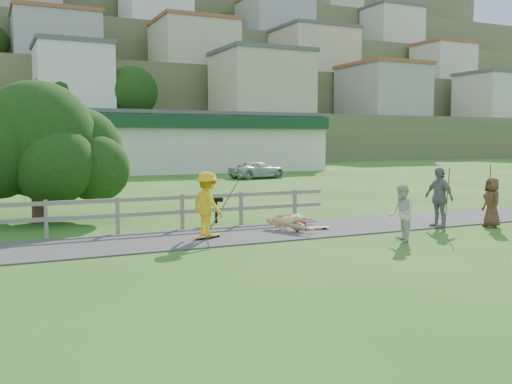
{
  "coord_description": "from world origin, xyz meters",
  "views": [
    {
      "loc": [
        -7.42,
        -13.59,
        2.8
      ],
      "look_at": [
        -0.08,
        2.0,
        1.2
      ],
      "focal_mm": 40.0,
      "sensor_mm": 36.0,
      "label": 1
    }
  ],
  "objects_px": {
    "spectator_c": "(492,203)",
    "bbq": "(216,209)",
    "spectator_a": "(402,213)",
    "car_white": "(258,170)",
    "skater_rider": "(207,208)",
    "spectator_b": "(439,198)",
    "car_silver": "(58,172)",
    "skater_fallen": "(290,222)",
    "tree": "(38,163)"
  },
  "relations": [
    {
      "from": "spectator_c",
      "to": "bbq",
      "type": "bearing_deg",
      "value": -102.91
    },
    {
      "from": "spectator_a",
      "to": "car_white",
      "type": "distance_m",
      "value": 25.81
    },
    {
      "from": "skater_rider",
      "to": "spectator_b",
      "type": "height_order",
      "value": "spectator_b"
    },
    {
      "from": "spectator_b",
      "to": "car_silver",
      "type": "xyz_separation_m",
      "value": [
        -8.67,
        25.86,
        -0.32
      ]
    },
    {
      "from": "skater_fallen",
      "to": "tree",
      "type": "bearing_deg",
      "value": 113.71
    },
    {
      "from": "skater_fallen",
      "to": "bbq",
      "type": "relative_size",
      "value": 1.71
    },
    {
      "from": "skater_rider",
      "to": "car_white",
      "type": "relative_size",
      "value": 0.42
    },
    {
      "from": "car_silver",
      "to": "bbq",
      "type": "bearing_deg",
      "value": -171.84
    },
    {
      "from": "car_white",
      "to": "bbq",
      "type": "bearing_deg",
      "value": 139.72
    },
    {
      "from": "spectator_c",
      "to": "bbq",
      "type": "relative_size",
      "value": 1.65
    },
    {
      "from": "skater_rider",
      "to": "spectator_a",
      "type": "relative_size",
      "value": 1.14
    },
    {
      "from": "spectator_c",
      "to": "car_silver",
      "type": "distance_m",
      "value": 28.43
    },
    {
      "from": "bbq",
      "to": "car_silver",
      "type": "bearing_deg",
      "value": 114.54
    },
    {
      "from": "car_silver",
      "to": "car_white",
      "type": "xyz_separation_m",
      "value": [
        13.37,
        -2.62,
        -0.05
      ]
    },
    {
      "from": "spectator_b",
      "to": "car_white",
      "type": "xyz_separation_m",
      "value": [
        4.7,
        23.23,
        -0.37
      ]
    },
    {
      "from": "tree",
      "to": "car_silver",
      "type": "bearing_deg",
      "value": 82.09
    },
    {
      "from": "car_silver",
      "to": "bbq",
      "type": "height_order",
      "value": "car_silver"
    },
    {
      "from": "skater_rider",
      "to": "car_silver",
      "type": "relative_size",
      "value": 0.47
    },
    {
      "from": "spectator_b",
      "to": "bbq",
      "type": "relative_size",
      "value": 2.0
    },
    {
      "from": "spectator_a",
      "to": "skater_rider",
      "type": "bearing_deg",
      "value": -95.67
    },
    {
      "from": "spectator_a",
      "to": "spectator_c",
      "type": "relative_size",
      "value": 0.99
    },
    {
      "from": "spectator_a",
      "to": "tree",
      "type": "xyz_separation_m",
      "value": [
        -8.64,
        8.14,
        1.23
      ]
    },
    {
      "from": "spectator_c",
      "to": "tree",
      "type": "height_order",
      "value": "tree"
    },
    {
      "from": "car_silver",
      "to": "spectator_a",
      "type": "bearing_deg",
      "value": -166.44
    },
    {
      "from": "skater_rider",
      "to": "spectator_c",
      "type": "bearing_deg",
      "value": -117.87
    },
    {
      "from": "skater_fallen",
      "to": "tree",
      "type": "relative_size",
      "value": 0.26
    },
    {
      "from": "car_white",
      "to": "tree",
      "type": "distance_m",
      "value": 23.12
    },
    {
      "from": "spectator_a",
      "to": "bbq",
      "type": "bearing_deg",
      "value": -125.27
    },
    {
      "from": "tree",
      "to": "car_white",
      "type": "bearing_deg",
      "value": 45.96
    },
    {
      "from": "skater_rider",
      "to": "spectator_a",
      "type": "bearing_deg",
      "value": -135.81
    },
    {
      "from": "car_silver",
      "to": "car_white",
      "type": "relative_size",
      "value": 0.91
    },
    {
      "from": "skater_fallen",
      "to": "bbq",
      "type": "distance_m",
      "value": 3.0
    },
    {
      "from": "skater_rider",
      "to": "spectator_b",
      "type": "distance_m",
      "value": 7.46
    },
    {
      "from": "spectator_b",
      "to": "car_white",
      "type": "height_order",
      "value": "spectator_b"
    },
    {
      "from": "car_white",
      "to": "bbq",
      "type": "distance_m",
      "value": 22.07
    },
    {
      "from": "spectator_a",
      "to": "tree",
      "type": "distance_m",
      "value": 11.93
    },
    {
      "from": "car_white",
      "to": "tree",
      "type": "relative_size",
      "value": 0.68
    },
    {
      "from": "spectator_a",
      "to": "car_silver",
      "type": "bearing_deg",
      "value": -144.35
    },
    {
      "from": "skater_fallen",
      "to": "spectator_a",
      "type": "xyz_separation_m",
      "value": [
        1.96,
        -2.75,
        0.49
      ]
    },
    {
      "from": "skater_rider",
      "to": "spectator_a",
      "type": "distance_m",
      "value": 5.35
    },
    {
      "from": "spectator_b",
      "to": "spectator_a",
      "type": "bearing_deg",
      "value": -63.02
    },
    {
      "from": "spectator_b",
      "to": "car_white",
      "type": "bearing_deg",
      "value": 166.54
    },
    {
      "from": "spectator_c",
      "to": "skater_fallen",
      "type": "bearing_deg",
      "value": -88.8
    },
    {
      "from": "spectator_c",
      "to": "tree",
      "type": "bearing_deg",
      "value": -101.22
    },
    {
      "from": "spectator_b",
      "to": "tree",
      "type": "height_order",
      "value": "tree"
    },
    {
      "from": "spectator_b",
      "to": "spectator_c",
      "type": "height_order",
      "value": "spectator_b"
    },
    {
      "from": "skater_fallen",
      "to": "spectator_b",
      "type": "distance_m",
      "value": 4.88
    },
    {
      "from": "spectator_b",
      "to": "bbq",
      "type": "distance_m",
      "value": 7.2
    },
    {
      "from": "bbq",
      "to": "skater_fallen",
      "type": "bearing_deg",
      "value": -45.65
    },
    {
      "from": "bbq",
      "to": "spectator_b",
      "type": "bearing_deg",
      "value": -15.57
    }
  ]
}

